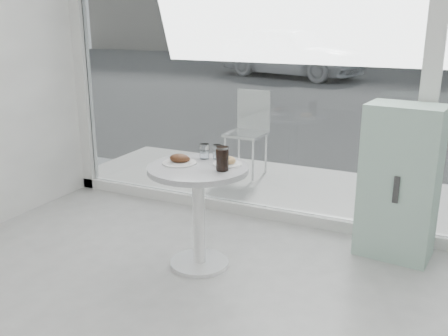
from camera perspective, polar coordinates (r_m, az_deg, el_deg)
The scene contains 12 objects.
storefront at distance 4.20m, azimuth 11.54°, elevation 15.56°, with size 5.00×0.14×3.00m.
main_table at distance 3.60m, azimuth -2.94°, elevation -3.15°, with size 0.72×0.72×0.77m.
patio_deck at distance 5.29m, azimuth 11.89°, elevation -2.94°, with size 5.60×1.60×0.05m, color beige.
street at distance 17.20m, azimuth 22.05°, elevation 9.57°, with size 40.00×24.00×0.00m, color #393939.
mint_cabinet at distance 3.98m, azimuth 19.42°, elevation -1.54°, with size 0.58×0.42×1.18m.
patio_chair at distance 5.70m, azimuth 2.89°, elevation 4.71°, with size 0.43×0.43×0.95m.
car_white at distance 16.16m, azimuth 7.70°, elevation 13.06°, with size 1.87×4.65×1.58m, color silver.
plate_fritter at distance 3.59m, azimuth -5.05°, elevation 0.91°, with size 0.25×0.25×0.07m.
plate_donut at distance 3.56m, azimuth 0.38°, elevation 0.69°, with size 0.21×0.21×0.05m.
water_tumbler_a at distance 3.70m, azimuth -2.25°, elevation 1.81°, with size 0.07×0.07×0.11m.
water_tumbler_b at distance 3.70m, azimuth -0.77°, elevation 1.77°, with size 0.07×0.07×0.11m.
cola_glass at distance 3.41m, azimuth -0.19°, elevation 1.02°, with size 0.09×0.09×0.17m.
Camera 1 is at (1.13, -1.07, 1.77)m, focal length 40.00 mm.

